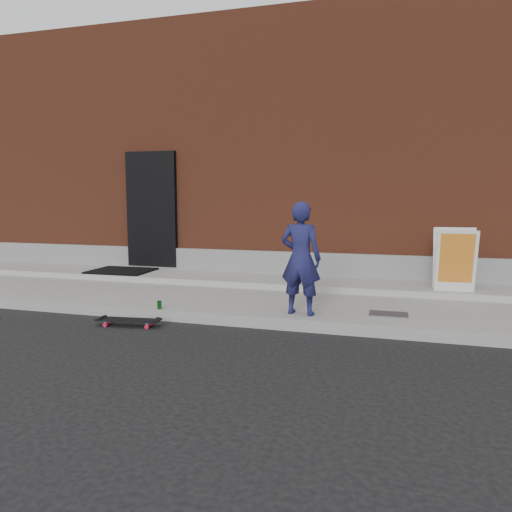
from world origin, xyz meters
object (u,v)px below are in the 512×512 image
(skateboard, at_px, (129,320))
(soda_can, at_px, (159,305))
(pizza_sign, at_px, (454,259))
(child, at_px, (301,258))

(skateboard, relative_size, soda_can, 7.43)
(skateboard, xyz_separation_m, soda_can, (0.23, 0.41, 0.13))
(pizza_sign, distance_m, soda_can, 4.40)
(child, distance_m, skateboard, 2.35)
(child, height_order, skateboard, child)
(child, xyz_separation_m, skateboard, (-2.11, -0.67, -0.80))
(soda_can, bearing_deg, pizza_sign, 27.53)
(pizza_sign, height_order, soda_can, pizza_sign)
(skateboard, height_order, soda_can, soda_can)
(child, relative_size, pizza_sign, 1.53)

